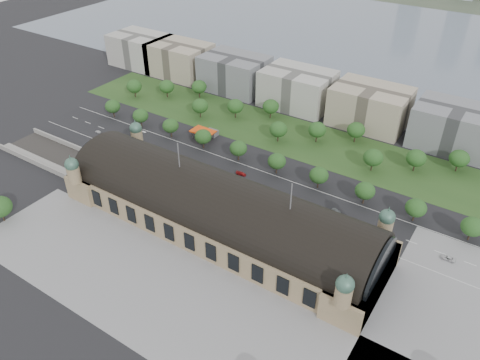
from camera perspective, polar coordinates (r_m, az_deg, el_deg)
The scene contains 54 objects.
ground at distance 212.12m, azimuth -2.68°, elevation -5.80°, with size 900.00×900.00×0.00m, color black.
station at distance 205.64m, azimuth -2.75°, elevation -3.61°, with size 150.00×48.40×44.30m.
track_cutting at distance 278.67m, azimuth -21.73°, elevation 2.51°, with size 70.00×24.00×3.10m.
plaza_south at distance 183.47m, azimuth -8.28°, elevation -14.30°, with size 190.00×48.00×0.12m, color gray.
plaza_east at distance 188.78m, azimuth 24.92°, elevation -16.41°, with size 56.00×100.00×0.12m, color gray.
road_slab at distance 246.15m, azimuth -1.34°, elevation 0.64°, with size 260.00×26.00×0.10m, color black.
grass_belt at distance 284.50m, azimuth 5.79°, elevation 5.48°, with size 300.00×45.00×0.10m, color #28491D.
petrol_station at distance 280.67m, azimuth -3.94°, elevation 5.84°, with size 14.00×13.00×5.05m.
lake at distance 459.60m, azimuth 20.23°, elevation 15.07°, with size 700.00×320.00×0.08m, color slate.
far_shore at distance 649.92m, azimuth 25.39°, elevation 19.23°, with size 700.00×120.00×0.14m, color #44513D.
office_0 at distance 394.91m, azimuth -11.99°, elevation 15.27°, with size 45.00×32.00×24.00m, color #B3B1A9.
office_1 at distance 369.05m, azimuth -7.34°, elevation 14.38°, with size 45.00×32.00×24.00m, color tan.
office_2 at distance 340.60m, azimuth -0.67°, elevation 12.92°, with size 45.00×32.00×24.00m, color slate.
office_3 at distance 317.52m, azimuth 6.99°, elevation 11.01°, with size 45.00×32.00×24.00m, color #B3B1A9.
office_4 at distance 301.04m, azimuth 15.54°, elevation 8.63°, with size 45.00×32.00×24.00m, color tan.
office_5 at distance 292.29m, azimuth 24.72°, elevation 5.82°, with size 45.00×32.00×24.00m, color slate.
tree_row_0 at distance 311.86m, azimuth -15.27°, elevation 8.66°, with size 9.60×9.60×11.52m.
tree_row_1 at distance 295.67m, azimuth -12.04°, elevation 7.68°, with size 9.60×9.60×11.52m.
tree_row_2 at distance 280.61m, azimuth -8.46°, elevation 6.56°, with size 9.60×9.60×11.52m.
tree_row_3 at distance 266.85m, azimuth -4.52°, elevation 5.29°, with size 9.60×9.60×11.52m.
tree_row_4 at distance 254.61m, azimuth -0.20°, elevation 3.87°, with size 9.60×9.60×11.52m.
tree_row_5 at distance 244.13m, azimuth 4.51°, elevation 2.29°, with size 9.60×9.60×11.52m.
tree_row_6 at distance 235.63m, azimuth 9.59°, elevation 0.56°, with size 9.60×9.60×11.52m.
tree_row_7 at distance 229.34m, azimuth 15.00°, elevation -1.28°, with size 9.60×9.60×11.52m.
tree_row_8 at distance 225.45m, azimuth 20.66°, elevation -3.19°, with size 9.60×9.60×11.52m.
tree_row_9 at distance 224.07m, azimuth 26.47°, elevation -5.12°, with size 9.60×9.60×11.52m.
tree_belt_0 at distance 336.77m, azimuth -12.78°, elevation 11.08°, with size 10.40×10.40×12.48m.
tree_belt_1 at distance 332.27m, azimuth -8.94°, elevation 11.20°, with size 10.40×10.40×12.48m.
tree_belt_2 at distance 329.25m, azimuth -5.00°, elevation 11.26°, with size 10.40×10.40×12.48m.
tree_belt_3 at distance 301.32m, azimuth -4.90°, elevation 8.99°, with size 10.40×10.40×12.48m.
tree_belt_4 at distance 299.92m, azimuth -0.57°, elevation 8.99°, with size 10.40×10.40×12.48m.
tree_belt_5 at distance 300.20m, azimuth 3.77°, elevation 8.94°, with size 10.40×10.40×12.48m.
tree_belt_6 at distance 273.26m, azimuth 4.70°, elevation 6.18°, with size 10.40×10.40×12.48m.
tree_belt_7 at distance 275.67m, azimuth 9.39°, elevation 6.08°, with size 10.40×10.40×12.48m.
tree_belt_8 at distance 279.87m, azimuth 13.97°, elevation 5.94°, with size 10.40×10.40×12.48m.
tree_belt_9 at distance 255.04m, azimuth 15.93°, elevation 2.64°, with size 10.40×10.40×12.48m.
tree_belt_10 at distance 261.79m, azimuth 20.69°, elevation 2.53°, with size 10.40×10.40×12.48m.
tree_belt_11 at distance 270.25m, azimuth 25.18°, elevation 2.40°, with size 10.40×10.40×12.48m.
traffic_car_0 at distance 298.11m, azimuth -16.91°, elevation 5.66°, with size 1.60×3.98×1.36m, color silver.
traffic_car_1 at distance 286.35m, azimuth -12.41°, elevation 5.18°, with size 1.57×4.51×1.49m, color gray.
traffic_car_2 at distance 256.42m, azimuth -8.16°, elevation 1.97°, with size 2.40×5.21×1.45m, color black.
traffic_car_3 at distance 245.62m, azimuth 0.13°, elevation 0.79°, with size 2.26×5.57×1.62m, color maroon.
traffic_car_5 at distance 224.70m, azimuth 11.61°, elevation -3.70°, with size 1.50×4.29×1.41m, color #54585B.
traffic_car_6 at distance 214.11m, azimuth 24.01°, elevation -8.71°, with size 2.66×5.77×1.60m, color silver.
parked_car_0 at distance 270.97m, azimuth -13.64°, elevation 3.21°, with size 1.52×4.36×1.44m, color black.
parked_car_1 at distance 252.67m, azimuth -8.48°, elevation 1.41°, with size 2.53×5.48×1.52m, color maroon.
parked_car_2 at distance 266.40m, azimuth -12.47°, elevation 2.81°, with size 2.15×5.29×1.54m, color #172541.
parked_car_3 at distance 253.60m, azimuth -10.03°, elevation 1.37°, with size 1.72×4.28×1.46m, color #54575B.
parked_car_4 at distance 249.46m, azimuth -7.50°, elevation 1.04°, with size 1.68×4.81×1.59m, color silver.
parked_car_5 at distance 249.01m, azimuth -7.36°, elevation 0.99°, with size 2.70×5.85×1.63m, color gray.
parked_car_6 at distance 237.52m, azimuth -4.30°, elevation -0.67°, with size 1.93×4.75×1.38m, color black.
bus_west at distance 234.08m, azimuth -0.76°, elevation -0.88°, with size 2.67×11.41×3.18m, color #BC1E37.
bus_mid at distance 230.23m, azimuth 2.84°, elevation -1.55°, with size 2.97×12.70×3.54m, color beige.
bus_east at distance 220.48m, azimuth 7.36°, elevation -3.78°, with size 2.56×10.95×3.05m, color beige.
Camera 1 is at (96.92, -129.91, 136.84)m, focal length 35.00 mm.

